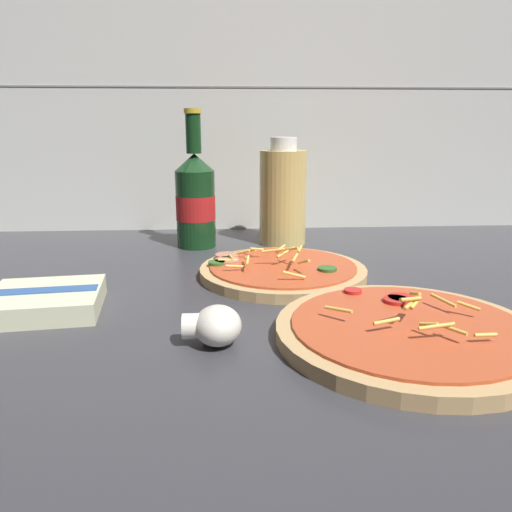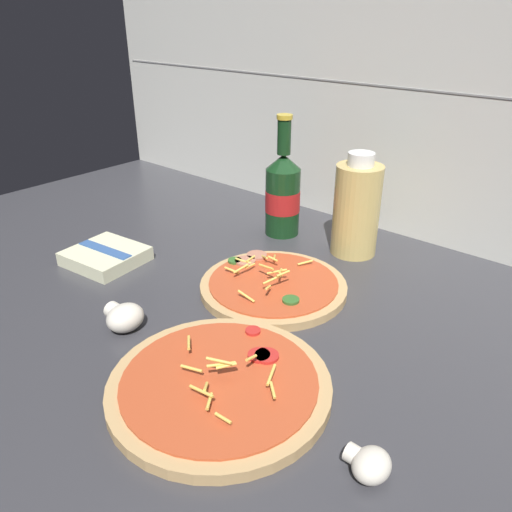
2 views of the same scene
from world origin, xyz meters
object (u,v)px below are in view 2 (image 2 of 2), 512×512
Objects in this scene: oil_bottle at (358,209)px; mushroom_right at (369,464)px; beer_bottle at (283,193)px; pizza_near at (220,385)px; dish_towel at (104,257)px; mushroom_left at (124,317)px; pizza_far at (273,286)px.

mushroom_right is at bearing -57.75° from oil_bottle.
oil_bottle is at bearing 6.11° from beer_bottle.
pizza_near is 1.96× the size of dish_towel.
mushroom_left is at bearing -105.61° from oil_bottle.
dish_towel is (-57.36, 9.25, -0.28)cm from mushroom_right.
mushroom_right is (19.05, 0.86, 0.63)cm from pizza_near.
mushroom_right is (41.87, -39.95, -6.82)cm from beer_bottle.
pizza_far is 30.79cm from dish_towel.
oil_bottle is 45.47cm from dish_towel.
pizza_far is (-9.97, 22.14, -0.05)cm from pizza_near.
mushroom_right is (38.02, 0.43, -0.40)cm from mushroom_left.
pizza_far is at bearing -97.71° from oil_bottle.
oil_bottle reaches higher than mushroom_right.
mushroom_left is 21.65cm from dish_towel.
beer_bottle reaches higher than dish_towel.
dish_towel is at bearing 165.21° from pizza_near.
pizza_near is 39.63cm from dish_towel.
pizza_near is 47.35cm from beer_bottle.
pizza_near is 5.83× the size of mushroom_right.
pizza_near is at bearing -1.29° from mushroom_left.
beer_bottle is 1.25× the size of oil_bottle.
dish_towel is at bearing -157.00° from pizza_far.
oil_bottle is (-7.22, 42.48, 7.64)cm from pizza_near.
oil_bottle is 4.12× the size of mushroom_right.
mushroom_right is at bearing 2.58° from pizza_near.
oil_bottle reaches higher than dish_towel.
oil_bottle is 3.25× the size of mushroom_left.
oil_bottle is at bearing 82.29° from pizza_far.
dish_towel is (-31.10, -32.37, -7.29)cm from oil_bottle.
mushroom_left is (-11.75, -42.06, -6.61)cm from oil_bottle.
beer_bottle is (-12.85, 18.67, 7.50)cm from pizza_far.
pizza_far is 5.17× the size of mushroom_right.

